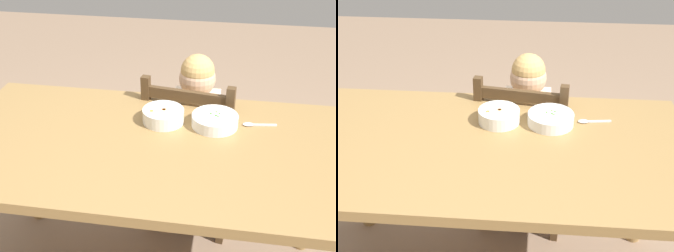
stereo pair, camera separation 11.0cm
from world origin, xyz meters
The scene contains 6 objects.
dining_table centered at (0.00, 0.00, 0.66)m, with size 1.55×0.83×0.76m.
dining_chair centered at (0.13, 0.47, 0.43)m, with size 0.48×0.48×0.87m.
child_figure centered at (0.13, 0.46, 0.62)m, with size 0.32×0.31×0.94m.
bowl_of_peas centered at (0.24, 0.17, 0.79)m, with size 0.19×0.19×0.05m.
bowl_of_carrots centered at (0.03, 0.17, 0.79)m, with size 0.17×0.17×0.06m.
spoon centered at (0.39, 0.19, 0.77)m, with size 0.14×0.04×0.01m.
Camera 2 is at (0.19, -1.39, 1.67)m, focal length 47.27 mm.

